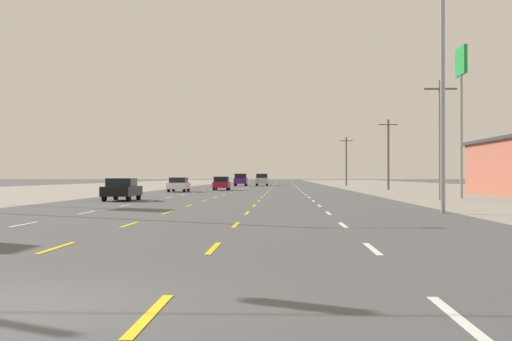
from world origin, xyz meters
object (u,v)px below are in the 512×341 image
(sedan_far_left_nearest, at_px, (122,189))
(suv_center_turn_far, at_px, (262,180))
(streetlight_right_row_0, at_px, (434,68))
(sedan_far_left_near, at_px, (179,184))
(pole_sign_right_row_1, at_px, (461,80))
(suv_inner_left_midfar, at_px, (241,180))
(hatchback_inner_left_mid, at_px, (222,183))

(sedan_far_left_nearest, distance_m, suv_center_turn_far, 72.51)
(sedan_far_left_nearest, relative_size, streetlight_right_row_0, 0.41)
(sedan_far_left_near, xyz_separation_m, streetlight_right_row_0, (16.95, -40.42, 5.48))
(streetlight_right_row_0, bearing_deg, pole_sign_right_row_1, 73.02)
(sedan_far_left_nearest, bearing_deg, sedan_far_left_near, 90.09)
(sedan_far_left_near, height_order, suv_inner_left_midfar, suv_inner_left_midfar)
(pole_sign_right_row_1, bearing_deg, suv_inner_left_midfar, 107.55)
(sedan_far_left_nearest, relative_size, suv_center_turn_far, 0.92)
(suv_center_turn_far, bearing_deg, suv_inner_left_midfar, -127.71)
(sedan_far_left_near, height_order, pole_sign_right_row_1, pole_sign_right_row_1)
(suv_center_turn_far, height_order, pole_sign_right_row_1, pole_sign_right_row_1)
(sedan_far_left_near, bearing_deg, streetlight_right_row_0, -67.25)
(hatchback_inner_left_mid, relative_size, suv_center_turn_far, 0.80)
(suv_inner_left_midfar, height_order, suv_center_turn_far, same)
(suv_center_turn_far, relative_size, streetlight_right_row_0, 0.45)
(sedan_far_left_nearest, xyz_separation_m, suv_center_turn_far, (7.00, 72.17, 0.27))
(suv_inner_left_midfar, xyz_separation_m, streetlight_right_row_0, (13.18, -82.91, 5.21))
(suv_inner_left_midfar, bearing_deg, streetlight_right_row_0, -80.97)
(suv_inner_left_midfar, bearing_deg, sedan_far_left_near, -95.07)
(suv_center_turn_far, xyz_separation_m, streetlight_right_row_0, (9.91, -87.14, 5.21))
(sedan_far_left_nearest, xyz_separation_m, sedan_far_left_near, (-0.04, 25.45, 0.00))
(suv_inner_left_midfar, distance_m, pole_sign_right_row_1, 65.38)
(sedan_far_left_near, bearing_deg, suv_center_turn_far, 81.43)
(sedan_far_left_near, distance_m, suv_inner_left_midfar, 42.66)
(pole_sign_right_row_1, xyz_separation_m, streetlight_right_row_0, (-6.41, -20.98, -2.29))
(suv_inner_left_midfar, height_order, streetlight_right_row_0, streetlight_right_row_0)
(hatchback_inner_left_mid, bearing_deg, streetlight_right_row_0, -74.64)
(suv_inner_left_midfar, relative_size, suv_center_turn_far, 1.00)
(suv_center_turn_far, bearing_deg, hatchback_inner_left_mid, -95.01)
(suv_center_turn_far, distance_m, streetlight_right_row_0, 87.85)
(pole_sign_right_row_1, distance_m, streetlight_right_row_0, 22.06)
(sedan_far_left_nearest, height_order, suv_inner_left_midfar, suv_inner_left_midfar)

